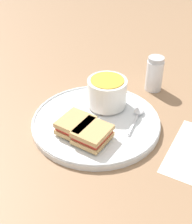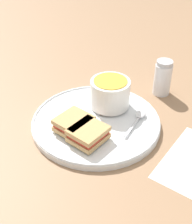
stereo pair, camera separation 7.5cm
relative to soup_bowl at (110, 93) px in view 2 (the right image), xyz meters
name	(u,v)px [view 2 (the right image)]	position (x,y,z in m)	size (l,w,h in m)	color
ground_plane	(96,125)	(-0.06, -0.03, -0.06)	(2.40, 2.40, 0.00)	#8E6B4C
plate	(96,122)	(-0.06, -0.03, -0.05)	(0.31, 0.31, 0.02)	white
soup_bowl	(110,93)	(0.00, 0.00, 0.00)	(0.10, 0.10, 0.07)	white
spoon	(139,116)	(0.03, -0.08, -0.03)	(0.11, 0.06, 0.01)	silver
sandwich_half_near	(74,124)	(-0.13, -0.03, -0.02)	(0.09, 0.09, 0.03)	tan
sandwich_half_far	(88,134)	(-0.12, -0.08, -0.02)	(0.09, 0.09, 0.03)	tan
salt_shaker	(163,78)	(0.17, -0.02, -0.01)	(0.05, 0.05, 0.10)	silver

